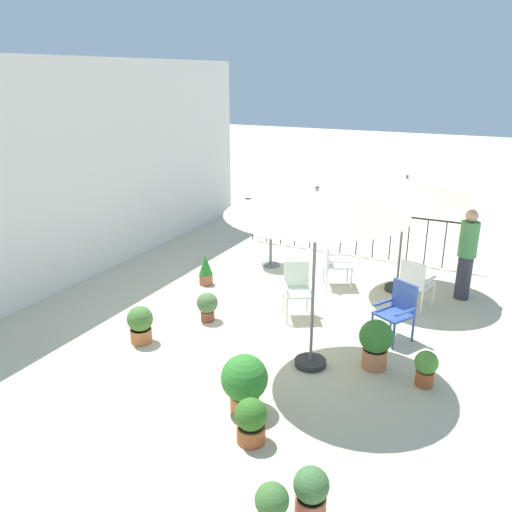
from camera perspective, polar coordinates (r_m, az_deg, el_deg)
The scene contains 20 objects.
ground_plane at distance 8.68m, azimuth 2.31°, elevation -7.19°, with size 60.00×60.00×0.00m, color beige.
villa_facade at distance 10.45m, azimuth -19.76°, elevation 8.27°, with size 11.80×0.30×4.14m, color white.
terrace_railing at distance 11.84m, azimuth 10.08°, elevation 3.38°, with size 0.03×5.17×1.01m.
patio_umbrella_0 at distance 9.68m, azimuth 15.93°, elevation 7.11°, with size 2.26×2.26×2.18m.
patio_umbrella_1 at distance 6.67m, azimuth 6.56°, elevation 5.59°, with size 2.35×2.35×2.54m.
cafe_table_0 at distance 10.98m, azimuth 1.60°, elevation 1.43°, with size 0.72×0.72×0.72m.
patio_chair_0 at distance 9.32m, azimuth 16.89°, elevation -2.62°, with size 0.59×0.57×0.90m.
patio_chair_1 at distance 10.02m, azimuth 8.38°, elevation -0.53°, with size 0.65×0.66×0.88m.
patio_chair_2 at distance 8.24m, azimuth 15.11°, elevation -5.45°, with size 0.63×0.63×0.90m.
patio_chair_3 at distance 8.71m, azimuth 4.46°, elevation -3.29°, with size 0.62×0.61×0.93m.
potted_plant_0 at distance 6.02m, azimuth -0.55°, elevation -17.36°, with size 0.36×0.36×0.53m.
potted_plant_1 at distance 5.23m, azimuth 5.97°, elevation -24.12°, with size 0.33×0.33×0.53m.
potted_plant_2 at distance 7.44m, azimuth 12.83°, elevation -9.06°, with size 0.46×0.46×0.71m.
potted_plant_3 at distance 7.28m, azimuth 17.91°, elevation -11.34°, with size 0.31×0.31×0.49m.
potted_plant_4 at distance 8.65m, azimuth -5.29°, elevation -5.32°, with size 0.35×0.35×0.49m.
potted_plant_5 at distance 10.10m, azimuth -5.47°, elevation -1.48°, with size 0.26×0.26×0.61m.
potted_plant_6 at distance 6.43m, azimuth -1.26°, elevation -13.36°, with size 0.57×0.57×0.72m.
potted_plant_7 at distance 8.13m, azimuth -12.41°, elevation -7.16°, with size 0.39×0.39×0.58m.
potted_plant_8 at distance 5.06m, azimuth 1.72°, elevation -25.65°, with size 0.30×0.30×0.53m.
standing_person at distance 9.98m, azimuth 21.86°, elevation 0.24°, with size 0.42×0.42×1.65m.
Camera 1 is at (-7.10, -3.15, 3.87)m, focal length 36.95 mm.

